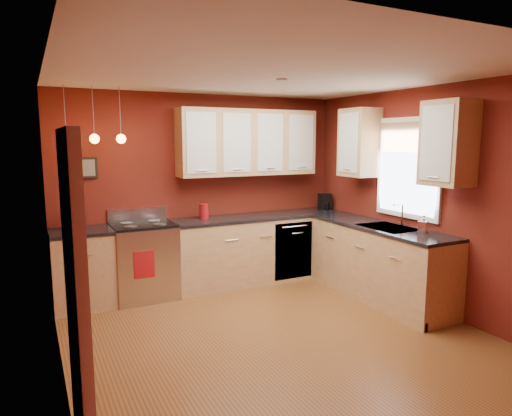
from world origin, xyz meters
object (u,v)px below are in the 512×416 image
red_canister (204,211)px  sink (388,229)px  coffee_maker (325,202)px  soap_pump (423,224)px  gas_range (144,260)px

red_canister → sink: bearing=-41.6°
coffee_maker → soap_pump: bearing=-86.1°
gas_range → soap_pump: (2.72, -1.95, 0.56)m
gas_range → coffee_maker: size_ratio=4.48×
coffee_maker → gas_range: bearing=-174.8°
gas_range → red_canister: (0.84, 0.09, 0.56)m
sink → coffee_maker: size_ratio=2.83×
gas_range → red_canister: 1.01m
soap_pump → red_canister: bearing=132.7°
coffee_maker → soap_pump: coffee_maker is taller
sink → red_canister: sink is taller
gas_range → sink: sink is taller
sink → soap_pump: (0.10, -0.45, 0.13)m
red_canister → coffee_maker: 1.92m
soap_pump → gas_range: bearing=144.3°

